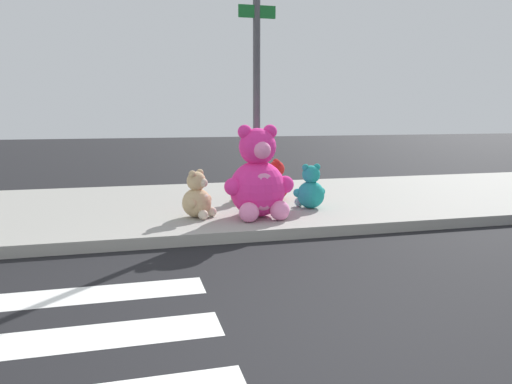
{
  "coord_description": "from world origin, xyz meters",
  "views": [
    {
      "loc": [
        -0.91,
        -2.91,
        1.64
      ],
      "look_at": [
        0.78,
        3.6,
        0.55
      ],
      "focal_mm": 34.52,
      "sensor_mm": 36.0,
      "label": 1
    }
  ],
  "objects_px": {
    "plush_brown": "(244,187)",
    "plush_red": "(275,183)",
    "sign_pole": "(257,98)",
    "plush_pink_large": "(258,181)",
    "plush_teal": "(310,190)",
    "plush_tan": "(198,198)"
  },
  "relations": [
    {
      "from": "sign_pole",
      "to": "plush_teal",
      "type": "height_order",
      "value": "sign_pole"
    },
    {
      "from": "plush_teal",
      "to": "sign_pole",
      "type": "bearing_deg",
      "value": 170.36
    },
    {
      "from": "plush_brown",
      "to": "plush_teal",
      "type": "bearing_deg",
      "value": -44.61
    },
    {
      "from": "plush_teal",
      "to": "plush_red",
      "type": "distance_m",
      "value": 0.93
    },
    {
      "from": "plush_brown",
      "to": "plush_red",
      "type": "xyz_separation_m",
      "value": [
        0.56,
        0.02,
        0.04
      ]
    },
    {
      "from": "plush_brown",
      "to": "plush_red",
      "type": "distance_m",
      "value": 0.56
    },
    {
      "from": "sign_pole",
      "to": "plush_teal",
      "type": "relative_size",
      "value": 4.56
    },
    {
      "from": "sign_pole",
      "to": "plush_teal",
      "type": "bearing_deg",
      "value": -9.64
    },
    {
      "from": "plush_teal",
      "to": "plush_tan",
      "type": "bearing_deg",
      "value": -171.92
    },
    {
      "from": "plush_tan",
      "to": "plush_red",
      "type": "bearing_deg",
      "value": 37.17
    },
    {
      "from": "sign_pole",
      "to": "plush_red",
      "type": "distance_m",
      "value": 1.68
    },
    {
      "from": "plush_pink_large",
      "to": "plush_red",
      "type": "xyz_separation_m",
      "value": [
        0.65,
        1.32,
        -0.25
      ]
    },
    {
      "from": "sign_pole",
      "to": "plush_teal",
      "type": "distance_m",
      "value": 1.65
    },
    {
      "from": "sign_pole",
      "to": "plush_red",
      "type": "bearing_deg",
      "value": 54.62
    },
    {
      "from": "plush_red",
      "to": "plush_tan",
      "type": "bearing_deg",
      "value": -142.83
    },
    {
      "from": "plush_teal",
      "to": "plush_red",
      "type": "height_order",
      "value": "plush_teal"
    },
    {
      "from": "plush_tan",
      "to": "plush_brown",
      "type": "relative_size",
      "value": 1.13
    },
    {
      "from": "plush_pink_large",
      "to": "plush_brown",
      "type": "distance_m",
      "value": 1.34
    },
    {
      "from": "sign_pole",
      "to": "plush_tan",
      "type": "height_order",
      "value": "sign_pole"
    },
    {
      "from": "plush_teal",
      "to": "plush_brown",
      "type": "bearing_deg",
      "value": 135.39
    },
    {
      "from": "sign_pole",
      "to": "plush_pink_large",
      "type": "xyz_separation_m",
      "value": [
        -0.13,
        -0.59,
        -1.17
      ]
    },
    {
      "from": "plush_pink_large",
      "to": "plush_tan",
      "type": "distance_m",
      "value": 0.9
    }
  ]
}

